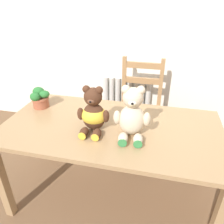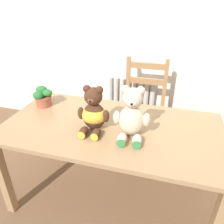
# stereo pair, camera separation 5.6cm
# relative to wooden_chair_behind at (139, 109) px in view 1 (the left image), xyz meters

# --- Properties ---
(wall_back) EXTENTS (8.00, 0.04, 2.60)m
(wall_back) POSITION_rel_wooden_chair_behind_xyz_m (-0.12, 0.40, 0.84)
(wall_back) COLOR silver
(wall_back) RESTS_ON ground_plane
(radiator) EXTENTS (0.58, 0.10, 0.67)m
(radiator) POSITION_rel_wooden_chair_behind_xyz_m (-0.19, 0.33, -0.16)
(radiator) COLOR beige
(radiator) RESTS_ON ground_plane
(dining_table) EXTENTS (1.55, 0.81, 0.70)m
(dining_table) POSITION_rel_wooden_chair_behind_xyz_m (-0.12, -0.75, 0.15)
(dining_table) COLOR #9E7A51
(dining_table) RESTS_ON ground_plane
(wooden_chair_behind) EXTENTS (0.42, 0.42, 0.98)m
(wooden_chair_behind) POSITION_rel_wooden_chair_behind_xyz_m (0.00, 0.00, 0.00)
(wooden_chair_behind) COLOR #997047
(wooden_chair_behind) RESTS_ON ground_plane
(teddy_bear_left) EXTENTS (0.22, 0.23, 0.32)m
(teddy_bear_left) POSITION_rel_wooden_chair_behind_xyz_m (-0.22, -0.82, 0.37)
(teddy_bear_left) COLOR #472819
(teddy_bear_left) RESTS_ON dining_table
(teddy_bear_right) EXTENTS (0.24, 0.25, 0.34)m
(teddy_bear_right) POSITION_rel_wooden_chair_behind_xyz_m (0.04, -0.83, 0.39)
(teddy_bear_right) COLOR beige
(teddy_bear_right) RESTS_ON dining_table
(potted_plant) EXTENTS (0.15, 0.15, 0.16)m
(potted_plant) POSITION_rel_wooden_chair_behind_xyz_m (-0.75, -0.60, 0.32)
(potted_plant) COLOR #9E5138
(potted_plant) RESTS_ON dining_table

